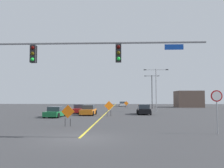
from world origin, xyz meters
TOP-DOWN VIEW (x-y plane):
  - ground at (0.00, 0.00)m, footprint 166.89×166.89m
  - road_centre_stripe at (0.00, 46.36)m, footprint 0.16×92.72m
  - traffic_signal_assembly at (-2.45, -0.01)m, footprint 15.51×0.44m
  - stop_sign at (8.75, 1.92)m, footprint 0.76×0.07m
  - street_lamp_near_right at (9.45, 38.79)m, footprint 3.42×0.24m
  - street_lamp_mid_left at (8.64, 27.20)m, footprint 4.36×0.24m
  - construction_sign_right_lane at (0.82, 16.82)m, footprint 1.22×0.33m
  - construction_sign_left_shoulder at (3.63, 41.40)m, footprint 1.10×0.25m
  - construction_sign_left_lane at (-2.05, 5.70)m, footprint 1.12×0.07m
  - car_orange_passing at (-2.21, 18.71)m, footprint 2.11×3.98m
  - car_red_near at (-4.21, 23.00)m, footprint 2.09×4.46m
  - car_white_far at (2.76, 54.85)m, footprint 2.06×4.52m
  - car_green_mid at (-5.83, 14.93)m, footprint 2.13×3.98m
  - car_black_approaching at (5.73, 20.40)m, footprint 2.01×4.45m
  - roadside_building_east at (20.32, 48.15)m, footprint 6.45×6.41m

SIDE VIEW (x-z plane):
  - ground at x=0.00m, z-range 0.00..0.00m
  - road_centre_stripe at x=0.00m, z-range 0.00..0.01m
  - car_green_mid at x=-5.83m, z-range -0.05..1.25m
  - car_orange_passing at x=-2.21m, z-range -0.07..1.35m
  - car_red_near at x=-4.21m, z-range -0.06..1.34m
  - car_white_far at x=2.76m, z-range -0.03..1.39m
  - car_black_approaching at x=5.73m, z-range -0.05..1.44m
  - construction_sign_left_shoulder at x=3.63m, z-range 0.21..1.94m
  - construction_sign_left_lane at x=-2.05m, z-range 0.23..2.02m
  - construction_sign_right_lane at x=0.82m, z-range 0.27..2.27m
  - stop_sign at x=8.75m, z-range 0.58..3.45m
  - roadside_building_east at x=20.32m, z-range 0.00..4.34m
  - street_lamp_near_right at x=9.45m, z-range 0.73..8.38m
  - street_lamp_mid_left at x=8.64m, z-range 0.80..8.40m
  - traffic_signal_assembly at x=-2.45m, z-range 1.57..7.80m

